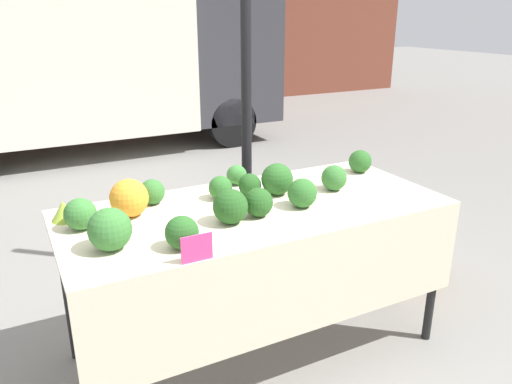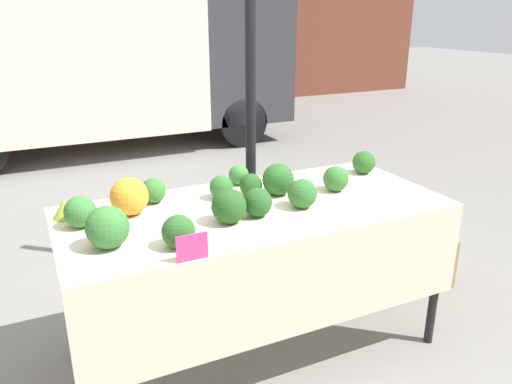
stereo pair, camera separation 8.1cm
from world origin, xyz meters
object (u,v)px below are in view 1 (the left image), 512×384
(orange_cauliflower, at_px, (129,198))
(price_sign, at_px, (197,248))
(parked_truck, at_px, (77,47))
(produce_crate, at_px, (413,261))

(orange_cauliflower, distance_m, price_sign, 0.62)
(orange_cauliflower, relative_size, price_sign, 1.41)
(parked_truck, height_order, orange_cauliflower, parked_truck)
(parked_truck, distance_m, produce_crate, 5.28)
(price_sign, height_order, produce_crate, price_sign)
(parked_truck, xyz_separation_m, produce_crate, (1.42, -4.93, -1.24))
(price_sign, relative_size, produce_crate, 0.30)
(orange_cauliflower, height_order, produce_crate, orange_cauliflower)
(price_sign, xyz_separation_m, produce_crate, (1.84, 0.58, -0.77))
(produce_crate, bearing_deg, parked_truck, 106.10)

